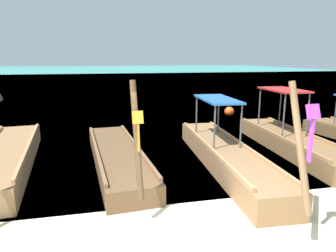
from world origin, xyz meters
TOP-DOWN VIEW (x-y plane):
  - ground at (0.00, 0.00)m, footprint 120.00×120.00m
  - sea_water at (0.00, 61.24)m, footprint 120.00×120.00m
  - longtail_boat_turquoise_ribbon at (-4.51, 4.42)m, footprint 1.91×6.85m
  - longtail_boat_orange_ribbon at (-1.38, 4.06)m, footprint 1.75×6.57m
  - longtail_boat_violet_ribbon at (1.71, 3.22)m, footprint 1.49×7.43m
  - longtail_boat_pink_ribbon at (4.53, 4.15)m, footprint 1.59×6.75m
  - mooring_buoy_near at (5.10, 10.61)m, footprint 0.52×0.52m

SIDE VIEW (x-z plane):
  - ground at x=0.00m, z-range 0.00..0.00m
  - sea_water at x=0.00m, z-range 0.00..0.00m
  - longtail_boat_orange_ribbon at x=-1.38m, z-range -1.10..1.63m
  - mooring_buoy_near at x=5.10m, z-range 0.00..0.53m
  - longtail_boat_turquoise_ribbon at x=-4.51m, z-range -1.02..1.65m
  - longtail_boat_pink_ribbon at x=4.53m, z-range -1.00..1.69m
  - longtail_boat_violet_ribbon at x=1.71m, z-range -1.02..1.74m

